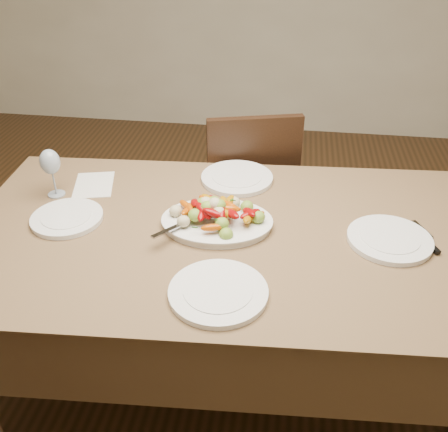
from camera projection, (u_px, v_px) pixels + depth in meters
name	position (u px, v px, depth m)	size (l,w,h in m)	color
floor	(176.00, 424.00, 1.95)	(6.00, 6.00, 0.00)	#3A2411
dining_table	(224.00, 311.00, 1.95)	(1.84, 1.04, 0.76)	brown
chair_far	(246.00, 192.00, 2.53)	(0.42, 0.42, 0.95)	black
serving_platter	(217.00, 223.00, 1.76)	(0.38, 0.28, 0.02)	white
roasted_vegetables	(217.00, 210.00, 1.73)	(0.31, 0.21, 0.09)	#7B0606
serving_spoon	(197.00, 220.00, 1.71)	(0.28, 0.06, 0.03)	#9EA0A8
plate_left	(67.00, 218.00, 1.79)	(0.26, 0.26, 0.02)	white
plate_right	(389.00, 240.00, 1.68)	(0.28, 0.28, 0.02)	white
plate_far	(237.00, 178.00, 2.05)	(0.29, 0.29, 0.02)	white
plate_near	(218.00, 292.00, 1.46)	(0.29, 0.29, 0.02)	white
wine_glass	(52.00, 172.00, 1.89)	(0.08, 0.08, 0.20)	#8C99A5
menu_card	(94.00, 185.00, 2.01)	(0.15, 0.21, 0.00)	silver
table_knife	(426.00, 239.00, 1.69)	(0.02, 0.20, 0.01)	#9EA0A8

